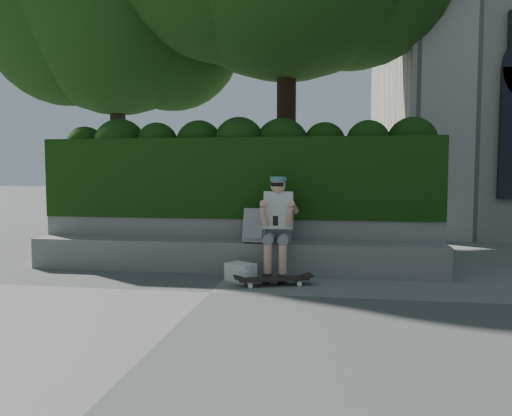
% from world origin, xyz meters
% --- Properties ---
extents(ground, '(80.00, 80.00, 0.00)m').
position_xyz_m(ground, '(0.00, 0.00, 0.00)').
color(ground, slate).
rests_on(ground, ground).
extents(bench_ledge, '(6.00, 0.45, 0.45)m').
position_xyz_m(bench_ledge, '(0.00, 1.25, 0.23)').
color(bench_ledge, gray).
rests_on(bench_ledge, ground).
extents(planter_wall, '(6.00, 0.50, 0.75)m').
position_xyz_m(planter_wall, '(0.00, 1.73, 0.38)').
color(planter_wall, gray).
rests_on(planter_wall, ground).
extents(hedge, '(6.00, 1.00, 1.20)m').
position_xyz_m(hedge, '(0.00, 1.95, 1.35)').
color(hedge, black).
rests_on(hedge, planter_wall).
extents(tree_right, '(4.77, 4.77, 7.56)m').
position_xyz_m(tree_right, '(-3.61, 5.49, 5.16)').
color(tree_right, black).
rests_on(tree_right, ground).
extents(person, '(0.40, 0.76, 1.38)m').
position_xyz_m(person, '(0.70, 1.07, 0.75)').
color(person, slate).
rests_on(person, ground).
extents(skateboard, '(0.92, 0.49, 0.09)m').
position_xyz_m(skateboard, '(0.71, 0.49, 0.08)').
color(skateboard, black).
rests_on(skateboard, ground).
extents(backpack_plaid, '(0.34, 0.21, 0.48)m').
position_xyz_m(backpack_plaid, '(0.37, 1.15, 0.69)').
color(backpack_plaid, '#A8A7AC').
rests_on(backpack_plaid, bench_ledge).
extents(backpack_ground, '(0.44, 0.41, 0.24)m').
position_xyz_m(backpack_ground, '(0.24, 0.70, 0.12)').
color(backpack_ground, silver).
rests_on(backpack_ground, ground).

